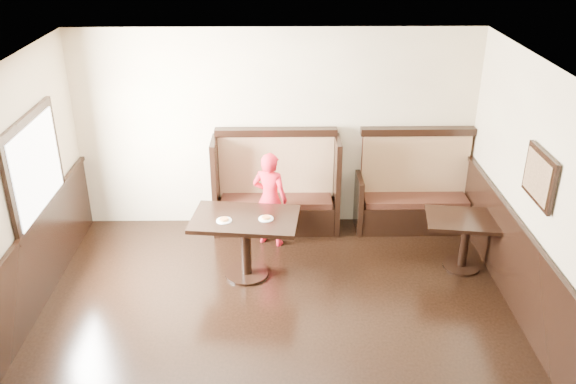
{
  "coord_description": "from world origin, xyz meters",
  "views": [
    {
      "loc": [
        0.05,
        -4.45,
        4.24
      ],
      "look_at": [
        0.15,
        2.35,
        1.0
      ],
      "focal_mm": 38.0,
      "sensor_mm": 36.0,
      "label": 1
    }
  ],
  "objects_px": {
    "booth_main": "(276,194)",
    "booth_neighbor": "(414,196)",
    "table_neighbor": "(466,231)",
    "child": "(270,199)",
    "table_main": "(245,231)"
  },
  "relations": [
    {
      "from": "booth_main",
      "to": "child",
      "type": "xyz_separation_m",
      "value": [
        -0.08,
        -0.46,
        0.14
      ]
    },
    {
      "from": "child",
      "to": "booth_neighbor",
      "type": "bearing_deg",
      "value": -146.09
    },
    {
      "from": "table_neighbor",
      "to": "booth_neighbor",
      "type": "bearing_deg",
      "value": 119.15
    },
    {
      "from": "table_neighbor",
      "to": "child",
      "type": "distance_m",
      "value": 2.55
    },
    {
      "from": "table_main",
      "to": "child",
      "type": "distance_m",
      "value": 0.84
    },
    {
      "from": "table_neighbor",
      "to": "child",
      "type": "bearing_deg",
      "value": 173.29
    },
    {
      "from": "child",
      "to": "booth_main",
      "type": "bearing_deg",
      "value": -79.09
    },
    {
      "from": "booth_main",
      "to": "booth_neighbor",
      "type": "xyz_separation_m",
      "value": [
        1.95,
        -0.0,
        -0.05
      ]
    },
    {
      "from": "booth_main",
      "to": "booth_neighbor",
      "type": "relative_size",
      "value": 1.06
    },
    {
      "from": "booth_main",
      "to": "child",
      "type": "relative_size",
      "value": 1.32
    },
    {
      "from": "booth_neighbor",
      "to": "table_neighbor",
      "type": "height_order",
      "value": "booth_neighbor"
    },
    {
      "from": "booth_main",
      "to": "table_neighbor",
      "type": "bearing_deg",
      "value": -25.08
    },
    {
      "from": "booth_main",
      "to": "child",
      "type": "bearing_deg",
      "value": -100.23
    },
    {
      "from": "booth_neighbor",
      "to": "child",
      "type": "bearing_deg",
      "value": -167.24
    },
    {
      "from": "booth_neighbor",
      "to": "table_neighbor",
      "type": "xyz_separation_m",
      "value": [
        0.43,
        -1.11,
        0.04
      ]
    }
  ]
}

